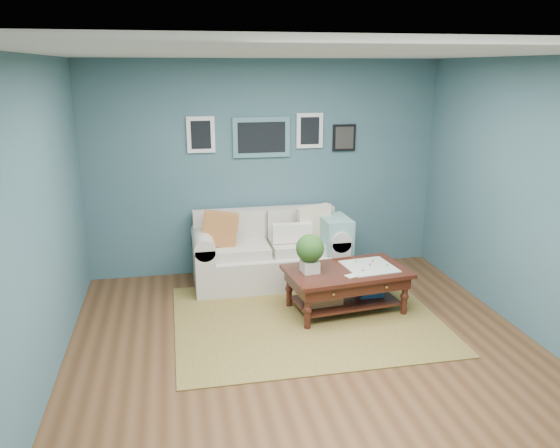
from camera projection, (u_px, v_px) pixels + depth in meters
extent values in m
plane|color=brown|center=(313.00, 363.00, 4.97)|extent=(5.00, 5.00, 0.00)
plane|color=white|center=(319.00, 53.00, 4.23)|extent=(5.00, 5.00, 0.00)
cube|color=#375963|center=(265.00, 168.00, 6.96)|extent=(4.50, 0.02, 2.70)
cube|color=#375963|center=(472.00, 381.00, 2.24)|extent=(4.50, 0.02, 2.70)
cube|color=#375963|center=(32.00, 236.00, 4.17)|extent=(0.02, 5.00, 2.70)
cube|color=#375963|center=(552.00, 207.00, 5.02)|extent=(0.02, 5.00, 2.70)
cube|color=slate|center=(261.00, 137.00, 6.81)|extent=(0.72, 0.03, 0.50)
cube|color=black|center=(262.00, 138.00, 6.79)|extent=(0.60, 0.01, 0.38)
cube|color=white|center=(201.00, 135.00, 6.66)|extent=(0.34, 0.03, 0.44)
cube|color=white|center=(310.00, 131.00, 6.91)|extent=(0.34, 0.03, 0.44)
cube|color=black|center=(344.00, 138.00, 7.02)|extent=(0.30, 0.03, 0.34)
cube|color=brown|center=(306.00, 319.00, 5.83)|extent=(2.77, 2.22, 0.01)
cube|color=beige|center=(269.00, 267.00, 6.78)|extent=(1.37, 0.85, 0.41)
cube|color=beige|center=(264.00, 226.00, 6.97)|extent=(1.80, 0.21, 0.46)
cube|color=beige|center=(204.00, 264.00, 6.60)|extent=(0.23, 0.85, 0.60)
cube|color=beige|center=(331.00, 255.00, 6.91)|extent=(0.23, 0.85, 0.60)
cylinder|color=beige|center=(203.00, 240.00, 6.52)|extent=(0.25, 0.85, 0.25)
cylinder|color=beige|center=(332.00, 233.00, 6.82)|extent=(0.25, 0.85, 0.25)
cube|color=beige|center=(240.00, 250.00, 6.59)|extent=(0.70, 0.54, 0.13)
cube|color=beige|center=(299.00, 246.00, 6.72)|extent=(0.70, 0.54, 0.13)
cube|color=beige|center=(237.00, 225.00, 6.77)|extent=(0.70, 0.12, 0.35)
cube|color=beige|center=(294.00, 222.00, 6.91)|extent=(0.70, 0.12, 0.35)
cube|color=#B34A2A|center=(220.00, 229.00, 6.47)|extent=(0.47, 0.17, 0.46)
cube|color=silver|center=(314.00, 222.00, 6.76)|extent=(0.46, 0.17, 0.45)
cube|color=silver|center=(292.00, 233.00, 6.62)|extent=(0.48, 0.12, 0.23)
cube|color=#77AAA5|center=(334.00, 247.00, 6.76)|extent=(0.33, 0.53, 0.77)
cube|color=black|center=(347.00, 271.00, 5.91)|extent=(1.37, 0.90, 0.04)
cube|color=black|center=(346.00, 279.00, 5.94)|extent=(1.28, 0.80, 0.13)
cube|color=black|center=(346.00, 300.00, 6.01)|extent=(1.16, 0.68, 0.03)
sphere|color=gold|center=(334.00, 294.00, 5.53)|extent=(0.03, 0.03, 0.03)
sphere|color=gold|center=(387.00, 287.00, 5.71)|extent=(0.03, 0.03, 0.03)
cylinder|color=black|center=(308.00, 310.00, 5.55)|extent=(0.06, 0.06, 0.44)
cylinder|color=black|center=(405.00, 296.00, 5.88)|extent=(0.06, 0.06, 0.44)
cylinder|color=black|center=(289.00, 288.00, 6.08)|extent=(0.06, 0.06, 0.44)
cylinder|color=black|center=(379.00, 277.00, 6.41)|extent=(0.06, 0.06, 0.44)
cube|color=beige|center=(310.00, 266.00, 5.82)|extent=(0.19, 0.19, 0.13)
sphere|color=#1E5316|center=(310.00, 248.00, 5.76)|extent=(0.30, 0.30, 0.30)
cube|color=white|center=(369.00, 266.00, 5.99)|extent=(0.57, 0.57, 0.01)
cube|color=#B57A4D|center=(323.00, 293.00, 5.89)|extent=(0.39, 0.30, 0.22)
cube|color=navy|center=(370.00, 290.00, 6.10)|extent=(0.28, 0.22, 0.12)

